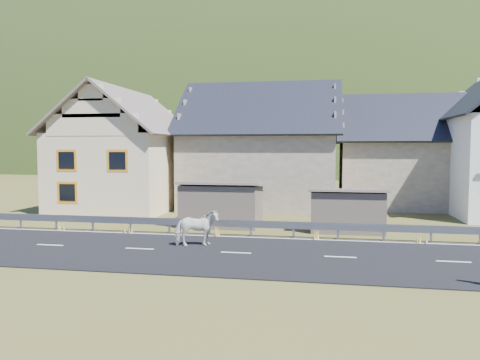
# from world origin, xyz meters

# --- Properties ---
(ground) EXTENTS (160.00, 160.00, 0.00)m
(ground) POSITION_xyz_m (0.00, 0.00, 0.00)
(ground) COLOR #3D451C
(ground) RESTS_ON ground
(road) EXTENTS (60.00, 7.00, 0.04)m
(road) POSITION_xyz_m (0.00, 0.00, 0.02)
(road) COLOR black
(road) RESTS_ON ground
(lane_markings) EXTENTS (60.00, 6.60, 0.01)m
(lane_markings) POSITION_xyz_m (0.00, 0.00, 0.04)
(lane_markings) COLOR silver
(lane_markings) RESTS_ON road
(guardrail) EXTENTS (28.10, 0.09, 0.75)m
(guardrail) POSITION_xyz_m (-0.00, 3.68, 0.56)
(guardrail) COLOR #93969B
(guardrail) RESTS_ON ground
(shed_left) EXTENTS (4.30, 3.30, 2.40)m
(shed_left) POSITION_xyz_m (-2.00, 6.50, 1.10)
(shed_left) COLOR #6C5E53
(shed_left) RESTS_ON ground
(shed_right) EXTENTS (3.80, 2.90, 2.20)m
(shed_right) POSITION_xyz_m (4.50, 6.00, 1.00)
(shed_right) COLOR #6C5E53
(shed_right) RESTS_ON ground
(house_cream) EXTENTS (7.80, 9.80, 8.30)m
(house_cream) POSITION_xyz_m (-10.00, 12.00, 4.36)
(house_cream) COLOR beige
(house_cream) RESTS_ON ground
(house_stone_a) EXTENTS (10.80, 9.80, 8.90)m
(house_stone_a) POSITION_xyz_m (-1.00, 15.00, 4.63)
(house_stone_a) COLOR tan
(house_stone_a) RESTS_ON ground
(house_stone_b) EXTENTS (9.80, 8.80, 8.10)m
(house_stone_b) POSITION_xyz_m (9.00, 17.00, 4.24)
(house_stone_b) COLOR tan
(house_stone_b) RESTS_ON ground
(mountain) EXTENTS (440.00, 280.00, 260.00)m
(mountain) POSITION_xyz_m (5.00, 180.00, -20.00)
(mountain) COLOR #253A11
(mountain) RESTS_ON ground
(conifer_patch) EXTENTS (76.00, 50.00, 28.00)m
(conifer_patch) POSITION_xyz_m (-55.00, 110.00, 6.00)
(conifer_patch) COLOR black
(conifer_patch) RESTS_ON ground
(horse) EXTENTS (1.37, 1.98, 1.53)m
(horse) POSITION_xyz_m (-1.87, 0.93, 0.81)
(horse) COLOR silver
(horse) RESTS_ON road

